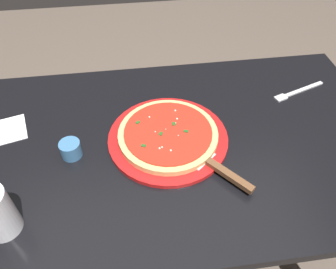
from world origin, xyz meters
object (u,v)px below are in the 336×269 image
Objects in this scene: cup_small_sauce at (71,149)px; fork at (296,92)px; pizza at (168,134)px; napkin_loose_left at (5,131)px; pizza_server at (216,167)px; serving_plate at (168,138)px.

fork is (0.68, 0.16, -0.02)m from cup_small_sauce.
napkin_loose_left is (-0.44, 0.09, -0.02)m from pizza.
pizza is 1.34× the size of pizza_server.
pizza is 0.25m from cup_small_sauce.
cup_small_sauce is 0.22m from napkin_loose_left.
pizza_server is at bearing -21.56° from napkin_loose_left.
serving_plate is 6.01× the size of cup_small_sauce.
pizza is at bearing -11.84° from napkin_loose_left.
pizza_server is 1.77× the size of napkin_loose_left.
pizza_server reaches higher than serving_plate.
napkin_loose_left is 0.87m from fork.
cup_small_sauce is at bearing -166.38° from fork.
cup_small_sauce is (-0.25, -0.02, -0.00)m from pizza.
pizza_server is (0.10, -0.12, 0.01)m from serving_plate.
fork is (0.87, 0.05, 0.00)m from napkin_loose_left.
fork is at bearing 13.62° from cup_small_sauce.
pizza reaches higher than fork.
napkin_loose_left is (-0.44, 0.09, -0.01)m from serving_plate.
cup_small_sauce is (-0.35, 0.10, 0.00)m from pizza_server.
napkin_loose_left is (-0.19, 0.11, -0.02)m from cup_small_sauce.
pizza_server is (0.10, -0.12, -0.00)m from pizza.
fork reaches higher than napkin_loose_left.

